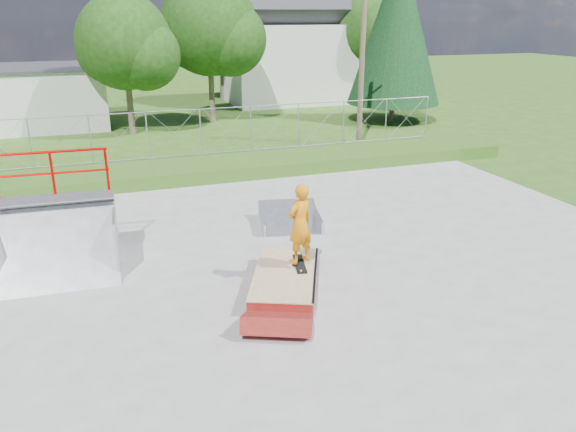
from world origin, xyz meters
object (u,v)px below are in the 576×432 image
Objects in this scene: skater at (300,227)px; flat_bank_ramp at (290,218)px; grind_box at (285,281)px; quarter_pipe at (53,220)px.

flat_bank_ramp is at bearing -129.07° from skater.
grind_box is 1.14× the size of quarter_pipe.
grind_box is at bearing 0.80° from skater.
grind_box is 5.37m from quarter_pipe.
flat_bank_ramp is (6.04, 1.14, -1.08)m from quarter_pipe.
flat_bank_ramp is at bearing 13.62° from quarter_pipe.
grind_box is 1.70× the size of skater.
skater is (5.06, -2.26, 0.01)m from quarter_pipe.
grind_box is 3.84m from flat_bank_ramp.
quarter_pipe is 1.53× the size of flat_bank_ramp.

